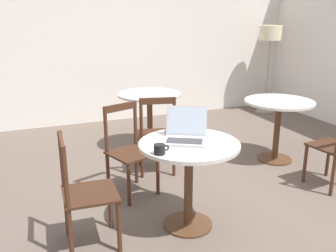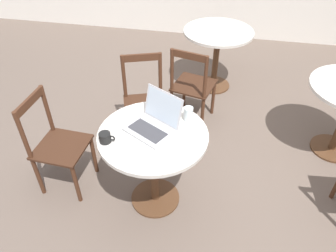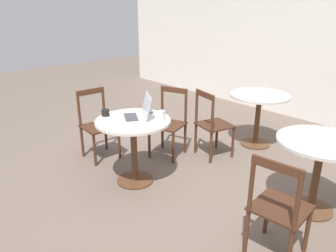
% 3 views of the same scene
% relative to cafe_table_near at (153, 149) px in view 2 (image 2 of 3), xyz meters
% --- Properties ---
extents(ground_plane, '(16.00, 16.00, 0.00)m').
position_rel_cafe_table_near_xyz_m(ground_plane, '(0.29, 0.28, -0.60)').
color(ground_plane, '#66564C').
extents(cafe_table_near, '(0.82, 0.82, 0.75)m').
position_rel_cafe_table_near_xyz_m(cafe_table_near, '(0.00, 0.00, 0.00)').
color(cafe_table_near, '#51331E').
rests_on(cafe_table_near, ground_plane).
extents(cafe_table_far, '(0.82, 0.82, 0.75)m').
position_rel_cafe_table_near_xyz_m(cafe_table_far, '(0.34, 1.93, 0.00)').
color(cafe_table_far, '#51331E').
rests_on(cafe_table_far, ground_plane).
extents(chair_near_left, '(0.43, 0.43, 0.90)m').
position_rel_cafe_table_near_xyz_m(chair_near_left, '(-0.85, 0.05, -0.15)').
color(chair_near_left, '#472819').
rests_on(chair_near_left, ground_plane).
extents(chair_near_back, '(0.52, 0.52, 0.90)m').
position_rel_cafe_table_near_xyz_m(chair_near_back, '(-0.28, 0.79, -0.15)').
color(chair_near_back, '#472819').
rests_on(chair_near_back, ground_plane).
extents(chair_far_front, '(0.49, 0.49, 0.90)m').
position_rel_cafe_table_near_xyz_m(chair_far_front, '(0.15, 1.16, -0.15)').
color(chair_far_front, '#472819').
rests_on(chair_far_front, ground_plane).
extents(laptop, '(0.45, 0.44, 0.26)m').
position_rel_cafe_table_near_xyz_m(laptop, '(-0.01, 0.07, 0.21)').
color(laptop, '#B7B7BC').
rests_on(laptop, cafe_table_near).
extents(mouse, '(0.06, 0.10, 0.03)m').
position_rel_cafe_table_near_xyz_m(mouse, '(-0.06, 0.31, 0.17)').
color(mouse, '#B7B7BC').
rests_on(mouse, cafe_table_near).
extents(mug, '(0.12, 0.08, 0.08)m').
position_rel_cafe_table_near_xyz_m(mug, '(-0.31, -0.15, 0.20)').
color(mug, black).
rests_on(mug, cafe_table_near).
extents(drinking_glass, '(0.07, 0.07, 0.11)m').
position_rel_cafe_table_near_xyz_m(drinking_glass, '(0.23, 0.21, 0.21)').
color(drinking_glass, silver).
rests_on(drinking_glass, cafe_table_near).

